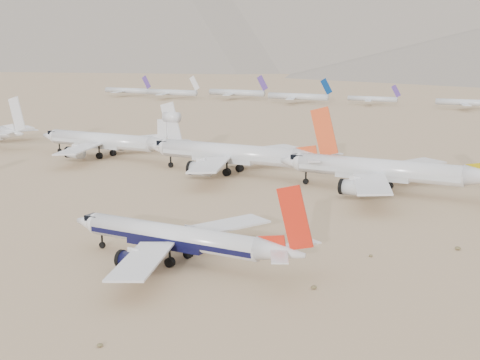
{
  "coord_description": "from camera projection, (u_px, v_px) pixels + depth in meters",
  "views": [
    {
      "loc": [
        59.45,
        -81.46,
        33.1
      ],
      "look_at": [
        -6.63,
        35.23,
        7.0
      ],
      "focal_mm": 50.0,
      "sensor_mm": 36.0,
      "label": 1
    }
  ],
  "objects": [
    {
      "name": "ground",
      "position": [
        166.0,
        265.0,
        104.66
      ],
      "size": [
        7000.0,
        7000.0,
        0.0
      ],
      "primitive_type": "plane",
      "color": "#9A7E59",
      "rests_on": "ground"
    },
    {
      "name": "main_airliner",
      "position": [
        182.0,
        239.0,
        104.87
      ],
      "size": [
        41.55,
        40.59,
        14.66
      ],
      "color": "silver",
      "rests_on": "ground"
    },
    {
      "name": "row2_gold_tail",
      "position": [
        388.0,
        171.0,
        156.63
      ],
      "size": [
        53.3,
        52.13,
        18.98
      ],
      "color": "silver",
      "rests_on": "ground"
    },
    {
      "name": "row2_orange_tail",
      "position": [
        236.0,
        154.0,
        180.36
      ],
      "size": [
        54.66,
        53.47,
        19.5
      ],
      "color": "silver",
      "rests_on": "ground"
    },
    {
      "name": "row2_white_trijet",
      "position": [
        109.0,
        141.0,
        208.12
      ],
      "size": [
        52.16,
        50.97,
        18.48
      ],
      "color": "silver",
      "rests_on": "ground"
    },
    {
      "name": "distant_storage_row",
      "position": [
        478.0,
        103.0,
        371.75
      ],
      "size": [
        567.08,
        59.03,
        15.25
      ],
      "color": "silver",
      "rests_on": "ground"
    },
    {
      "name": "desert_scrub",
      "position": [
        79.0,
        329.0,
        79.9
      ],
      "size": [
        261.14,
        121.67,
        0.63
      ],
      "color": "brown",
      "rests_on": "ground"
    }
  ]
}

